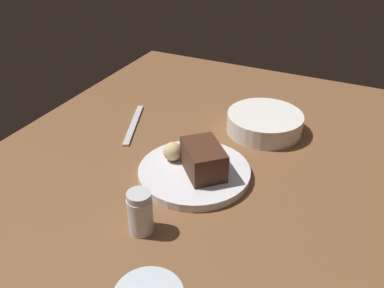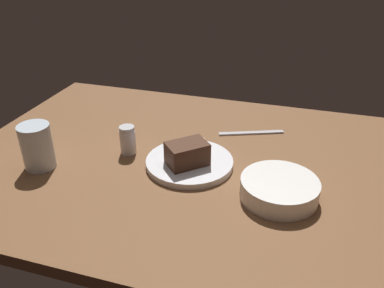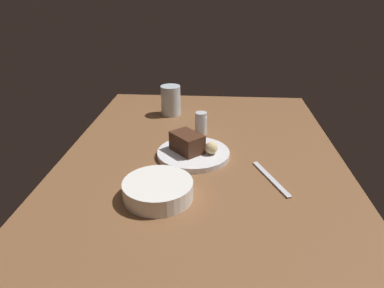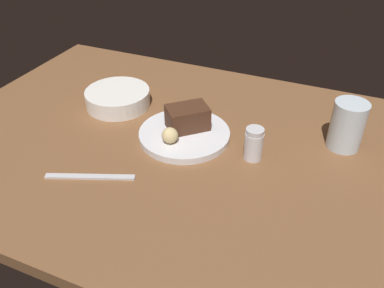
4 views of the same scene
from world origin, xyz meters
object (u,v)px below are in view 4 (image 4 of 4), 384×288
Objects in this scene: side_bowl at (118,98)px; water_glass at (347,125)px; butter_knife at (90,177)px; dessert_plate at (183,134)px; bread_roll at (170,135)px; salt_shaker at (254,144)px; chocolate_cake_slice at (186,117)px.

water_glass is at bearing -175.85° from side_bowl.
dessert_plate is at bearing -139.92° from butter_knife.
salt_shaker reaches higher than bread_roll.
salt_shaker is at bearing 169.48° from chocolate_cake_slice.
butter_knife is at bearing 63.50° from chocolate_cake_slice.
dessert_plate is 24.65cm from butter_knife.
dessert_plate is at bearing 88.06° from chocolate_cake_slice.
water_glass reaches higher than bread_roll.
bread_roll is at bearing 150.10° from side_bowl.
water_glass is (-35.82, -9.42, 1.25)cm from chocolate_cake_slice.
bread_roll is 0.33× the size of water_glass.
water_glass is (-36.65, -16.67, 2.20)cm from bread_roll.
chocolate_cake_slice is at bearing 167.00° from side_bowl.
bread_roll reaches higher than side_bowl.
salt_shaker is at bearing 35.13° from water_glass.
side_bowl reaches higher than dessert_plate.
side_bowl is (22.40, -7.08, 1.42)cm from dessert_plate.
water_glass reaches higher than chocolate_cake_slice.
butter_knife is (10.93, 16.34, -3.28)cm from bread_roll.
salt_shaker reaches higher than butter_knife.
chocolate_cake_slice is (-0.06, -1.90, 3.66)cm from dessert_plate.
bread_roll reaches higher than dessert_plate.
dessert_plate is 23.54cm from side_bowl.
dessert_plate is at bearing 162.46° from side_bowl.
bread_roll is 0.20× the size of butter_knife.
butter_knife is (11.76, 23.59, -4.23)cm from chocolate_cake_slice.
dessert_plate is 6.05cm from bread_roll.
butter_knife is at bearing 110.40° from side_bowl.
water_glass is 0.60× the size of butter_knife.
side_bowl is 30.77cm from butter_knife.
butter_knife is (-10.71, 28.78, -1.99)cm from side_bowl.
butter_knife is (47.58, 33.01, -5.48)cm from water_glass.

